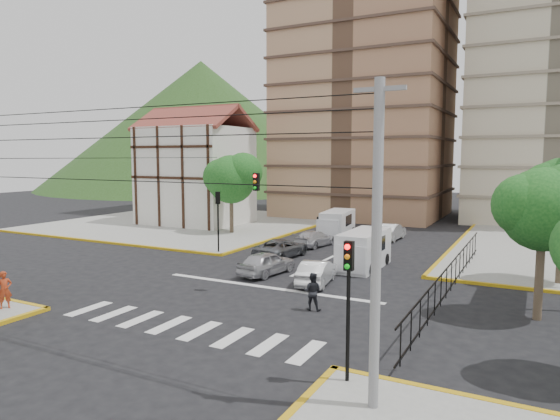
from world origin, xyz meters
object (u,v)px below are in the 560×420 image
Objects in this scene: traffic_light_nw at (218,211)px; car_white_front_right at (317,272)px; traffic_light_se at (348,288)px; van_right_lane at (363,251)px; car_silver_front_left at (266,263)px; pedestrian_sw_corner at (5,290)px; van_left_lane at (337,225)px; pedestrian_crosswalk at (312,291)px.

car_white_front_right is (9.84, -4.69, -2.43)m from traffic_light_nw.
car_white_front_right is (-5.76, 10.91, -2.43)m from traffic_light_se.
car_silver_front_left is at bearing -137.10° from van_right_lane.
car_white_front_right is 2.40× the size of pedestrian_sw_corner.
car_silver_front_left is (1.29, -14.91, -0.41)m from van_left_lane.
van_left_lane is 1.28× the size of car_silver_front_left.
car_white_front_right is 2.35× the size of pedestrian_crosswalk.
van_right_lane is (10.89, 0.15, -1.96)m from traffic_light_nw.
pedestrian_sw_corner is at bearing -125.66° from van_right_lane.
traffic_light_se is 0.82× the size of van_left_lane.
van_right_lane is at bearing -96.04° from pedestrian_crosswalk.
van_right_lane is (-4.71, 15.75, -1.96)m from traffic_light_se.
van_left_lane reaches higher than pedestrian_sw_corner.
traffic_light_se is 16.56m from van_right_lane.
traffic_light_nw is at bearing -121.29° from van_left_lane.
van_left_lane is 3.10× the size of pedestrian_sw_corner.
car_silver_front_left is 2.43× the size of pedestrian_sw_corner.
traffic_light_nw is 11.17m from car_white_front_right.
traffic_light_se is 15.05m from car_silver_front_left.
car_silver_front_left is 3.63m from car_white_front_right.
traffic_light_nw reaches higher than car_silver_front_left.
traffic_light_se reaches higher than van_left_lane.
van_right_lane is 4.98m from car_white_front_right.
traffic_light_nw is at bearing -34.82° from car_white_front_right.
van_left_lane is at bearing 65.37° from traffic_light_nw.
car_white_front_right is at bearing -25.47° from traffic_light_nw.
traffic_light_nw is at bearing 135.00° from traffic_light_se.
traffic_light_se reaches higher than pedestrian_crosswalk.
traffic_light_se reaches higher than van_right_lane.
van_right_lane reaches higher than car_silver_front_left.
van_right_lane reaches higher than car_white_front_right.
car_white_front_right is 4.75m from pedestrian_crosswalk.
pedestrian_sw_corner is (-5.87, -26.72, -0.11)m from van_left_lane.
traffic_light_nw reaches higher than pedestrian_sw_corner.
traffic_light_nw reaches higher than car_white_front_right.
van_left_lane is 27.36m from pedestrian_sw_corner.
traffic_light_nw is 0.84× the size of van_right_lane.
car_white_front_right is (-1.05, -4.84, -0.47)m from van_right_lane.
traffic_light_nw is 7.83m from car_silver_front_left.
van_left_lane is at bearing -82.01° from car_white_front_right.
van_left_lane is at bearing -81.91° from pedestrian_crosswalk.
van_left_lane is 1.29× the size of car_white_front_right.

